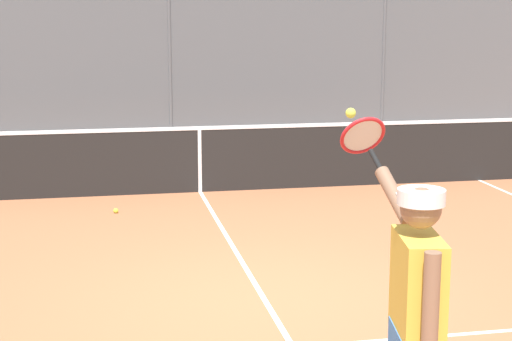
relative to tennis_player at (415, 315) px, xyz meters
The scene contains 5 objects.
ground_plane 3.19m from the tennis_player, 86.61° to the right, with size 60.00×60.00×0.00m, color #A8603D.
fence_backdrop 12.86m from the tennis_player, 89.20° to the right, with size 20.43×1.37×3.26m.
tennis_net 7.75m from the tennis_player, 88.67° to the right, with size 11.28×0.09×1.07m.
tennis_player is the anchor object (origin of this frame).
tennis_ball_mid_court 6.88m from the tennis_player, 77.98° to the right, with size 0.07×0.07×0.07m, color #C1D138.
Camera 1 is at (1.44, 6.93, 2.58)m, focal length 57.79 mm.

